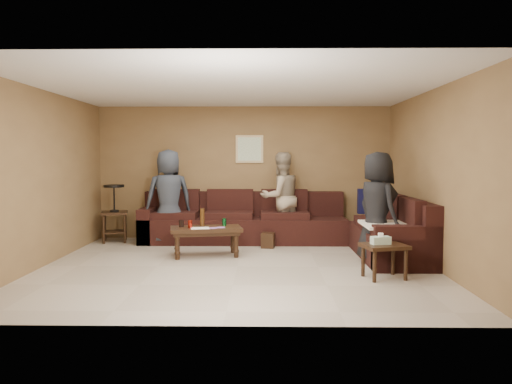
# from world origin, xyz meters

# --- Properties ---
(room) EXTENTS (5.60, 5.50, 2.50)m
(room) POSITION_xyz_m (0.00, 0.00, 1.66)
(room) COLOR #B4A998
(room) RESTS_ON ground
(sectional_sofa) EXTENTS (4.65, 2.90, 0.97)m
(sectional_sofa) POSITION_xyz_m (0.81, 1.52, 0.33)
(sectional_sofa) COLOR black
(sectional_sofa) RESTS_ON ground
(coffee_table) EXTENTS (1.18, 0.74, 0.74)m
(coffee_table) POSITION_xyz_m (-0.53, 0.75, 0.39)
(coffee_table) COLOR black
(coffee_table) RESTS_ON ground
(end_table_left) EXTENTS (0.56, 0.56, 1.05)m
(end_table_left) POSITION_xyz_m (-2.36, 2.04, 0.55)
(end_table_left) COLOR black
(end_table_left) RESTS_ON ground
(side_table_right) EXTENTS (0.62, 0.55, 0.58)m
(side_table_right) POSITION_xyz_m (1.90, -0.65, 0.38)
(side_table_right) COLOR black
(side_table_right) RESTS_ON ground
(waste_bin) EXTENTS (0.25, 0.25, 0.26)m
(waste_bin) POSITION_xyz_m (0.44, 1.47, 0.13)
(waste_bin) COLOR black
(waste_bin) RESTS_ON ground
(wall_art) EXTENTS (0.52, 0.04, 0.52)m
(wall_art) POSITION_xyz_m (0.10, 2.48, 1.70)
(wall_art) COLOR tan
(wall_art) RESTS_ON ground
(person_left) EXTENTS (0.97, 0.81, 1.69)m
(person_left) POSITION_xyz_m (-1.32, 1.86, 0.84)
(person_left) COLOR #2B313C
(person_left) RESTS_ON ground
(person_middle) EXTENTS (0.98, 0.90, 1.64)m
(person_middle) POSITION_xyz_m (0.68, 2.07, 0.82)
(person_middle) COLOR gray
(person_middle) RESTS_ON ground
(person_right) EXTENTS (0.79, 0.93, 1.63)m
(person_right) POSITION_xyz_m (2.03, 0.30, 0.81)
(person_right) COLOR black
(person_right) RESTS_ON ground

